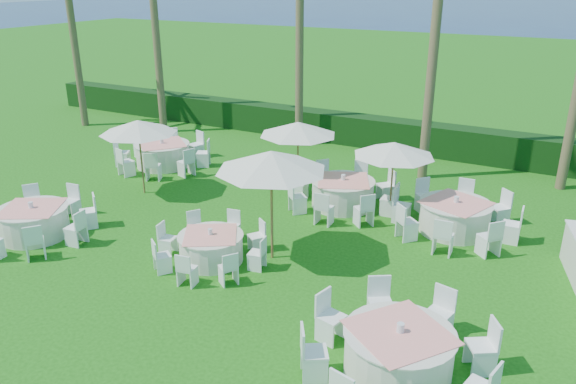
% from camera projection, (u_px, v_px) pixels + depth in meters
% --- Properties ---
extents(ground, '(120.00, 120.00, 0.00)m').
position_uv_depth(ground, '(197.00, 275.00, 13.25)').
color(ground, '#18540E').
rests_on(ground, ground).
extents(hedge, '(34.00, 1.00, 1.20)m').
position_uv_depth(hedge, '(373.00, 132.00, 22.92)').
color(hedge, black).
rests_on(hedge, ground).
extents(ocean, '(260.00, 260.00, 0.00)m').
position_uv_depth(ocean, '(550.00, 14.00, 97.23)').
color(ocean, '#070E4A').
rests_on(ocean, ground).
extents(banquet_table_a, '(3.27, 3.27, 0.98)m').
position_uv_depth(banquet_table_a, '(34.00, 221.00, 15.08)').
color(banquet_table_a, beige).
rests_on(banquet_table_a, ground).
extents(banquet_table_b, '(2.83, 2.83, 0.87)m').
position_uv_depth(banquet_table_b, '(211.00, 247.00, 13.78)').
color(banquet_table_b, beige).
rests_on(banquet_table_b, ground).
extents(banquet_table_c, '(3.45, 3.45, 1.03)m').
position_uv_depth(banquet_table_c, '(398.00, 351.00, 9.85)').
color(banquet_table_c, beige).
rests_on(banquet_table_c, ground).
extents(banquet_table_d, '(3.42, 3.42, 1.04)m').
position_uv_depth(banquet_table_d, '(163.00, 154.00, 20.58)').
color(banquet_table_d, beige).
rests_on(banquet_table_d, ground).
extents(banquet_table_e, '(3.38, 3.38, 1.01)m').
position_uv_depth(banquet_table_e, '(343.00, 192.00, 17.02)').
color(banquet_table_e, beige).
rests_on(banquet_table_e, ground).
extents(banquet_table_f, '(3.42, 3.42, 1.03)m').
position_uv_depth(banquet_table_f, '(455.00, 216.00, 15.34)').
color(banquet_table_f, beige).
rests_on(banquet_table_f, ground).
extents(umbrella_a, '(2.40, 2.40, 2.41)m').
position_uv_depth(umbrella_a, '(138.00, 127.00, 17.40)').
color(umbrella_a, brown).
rests_on(umbrella_a, ground).
extents(umbrella_b, '(2.68, 2.68, 2.80)m').
position_uv_depth(umbrella_b, '(271.00, 161.00, 13.13)').
color(umbrella_b, brown).
rests_on(umbrella_b, ground).
extents(umbrella_c, '(2.43, 2.43, 2.37)m').
position_uv_depth(umbrella_c, '(298.00, 129.00, 17.36)').
color(umbrella_c, brown).
rests_on(umbrella_c, ground).
extents(umbrella_d, '(2.32, 2.32, 2.27)m').
position_uv_depth(umbrella_d, '(394.00, 149.00, 15.65)').
color(umbrella_d, brown).
rests_on(umbrella_d, ground).
extents(palm_b, '(4.33, 4.31, 9.54)m').
position_uv_depth(palm_b, '(300.00, 13.00, 21.47)').
color(palm_b, brown).
rests_on(palm_b, ground).
extents(palm_c, '(4.41, 4.08, 10.56)m').
position_uv_depth(palm_c, '(438.00, 4.00, 17.50)').
color(palm_c, brown).
rests_on(palm_c, ground).
extents(palm_f, '(4.19, 4.39, 7.09)m').
position_uv_depth(palm_f, '(74.00, 38.00, 24.85)').
color(palm_f, brown).
rests_on(palm_f, ground).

